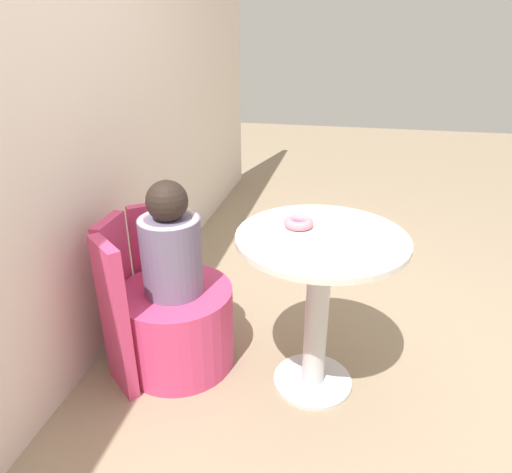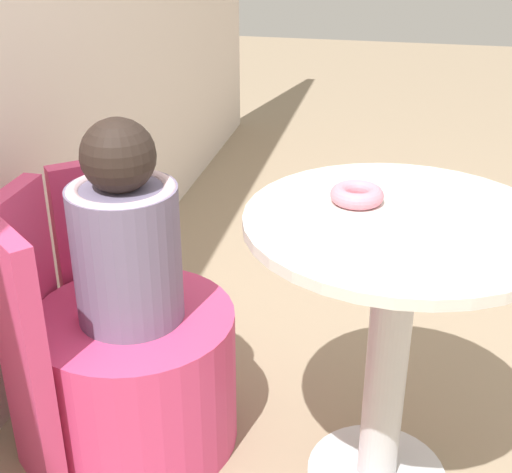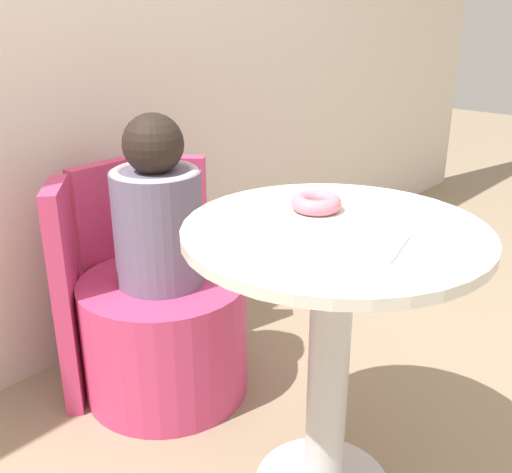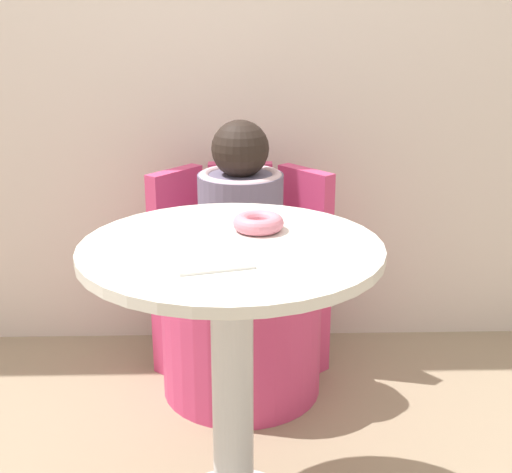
% 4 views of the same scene
% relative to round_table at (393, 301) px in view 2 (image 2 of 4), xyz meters
% --- Properties ---
extents(round_table, '(0.68, 0.68, 0.73)m').
position_rel_round_table_xyz_m(round_table, '(0.00, 0.00, 0.00)').
color(round_table, silver).
rests_on(round_table, ground_plane).
extents(tub_chair, '(0.52, 0.52, 0.39)m').
position_rel_round_table_xyz_m(tub_chair, '(0.02, 0.64, -0.33)').
color(tub_chair, '#D13D70').
rests_on(tub_chair, ground_plane).
extents(booth_backrest, '(0.62, 0.23, 0.71)m').
position_rel_round_table_xyz_m(booth_backrest, '(0.02, 0.86, -0.17)').
color(booth_backrest, '#D13D70').
rests_on(booth_backrest, ground_plane).
extents(child_figure, '(0.27, 0.27, 0.51)m').
position_rel_round_table_xyz_m(child_figure, '(0.02, 0.64, 0.09)').
color(child_figure, slate).
rests_on(child_figure, tub_chair).
extents(donut, '(0.12, 0.12, 0.04)m').
position_rel_round_table_xyz_m(donut, '(0.06, 0.10, 0.23)').
color(donut, pink).
rests_on(donut, round_table).
extents(paper_napkin, '(0.19, 0.19, 0.01)m').
position_rel_round_table_xyz_m(paper_napkin, '(-0.04, -0.10, 0.21)').
color(paper_napkin, white).
rests_on(paper_napkin, round_table).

